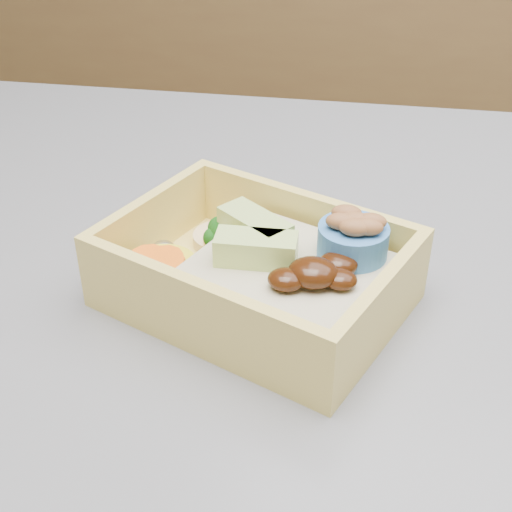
# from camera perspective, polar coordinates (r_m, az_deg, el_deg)

# --- Properties ---
(bento_box) EXTENTS (0.19, 0.17, 0.06)m
(bento_box) POSITION_cam_1_polar(r_m,az_deg,el_deg) (0.40, 0.76, -1.36)
(bento_box) COLOR #E8CC5F
(bento_box) RESTS_ON island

